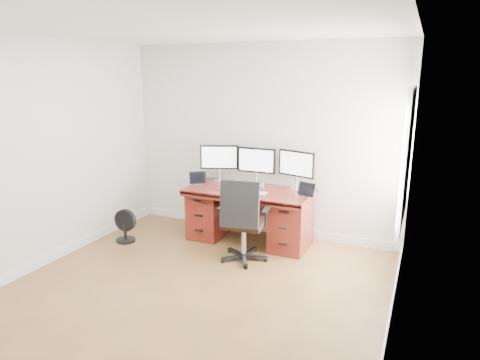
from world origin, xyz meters
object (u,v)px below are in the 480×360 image
at_px(floor_fan, 125,226).
at_px(monitor_center, 256,162).
at_px(desk, 250,213).
at_px(office_chair, 243,235).
at_px(keyboard, 248,193).

distance_m(floor_fan, monitor_center, 2.04).
xyz_separation_m(desk, floor_fan, (-1.57, -0.73, -0.18)).
distance_m(office_chair, monitor_center, 1.18).
bearing_deg(desk, floor_fan, -155.06).
height_order(floor_fan, monitor_center, monitor_center).
relative_size(office_chair, keyboard, 4.27).
relative_size(desk, monitor_center, 3.09).
height_order(desk, keyboard, keyboard).
bearing_deg(monitor_center, keyboard, -83.12).
relative_size(office_chair, floor_fan, 2.31).
bearing_deg(floor_fan, monitor_center, 27.88).
bearing_deg(floor_fan, keyboard, 13.85).
xyz_separation_m(desk, office_chair, (0.19, -0.66, -0.05)).
bearing_deg(keyboard, monitor_center, 86.00).
height_order(desk, floor_fan, desk).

